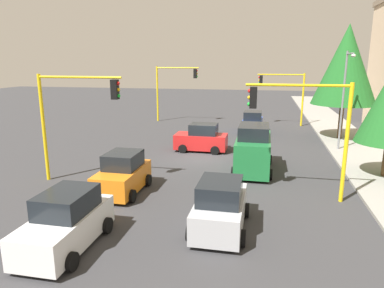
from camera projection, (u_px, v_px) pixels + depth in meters
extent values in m
plane|color=#353538|center=(203.00, 158.00, 23.30)|extent=(120.00, 120.00, 0.00)
cube|color=gray|center=(354.00, 147.00, 25.94)|extent=(80.00, 4.00, 0.15)
cube|color=silver|center=(56.00, 246.00, 12.18)|extent=(2.20, 0.36, 0.01)
cone|color=silver|center=(76.00, 229.00, 13.42)|extent=(0.01, 1.10, 1.10)
cylinder|color=yellow|center=(44.00, 128.00, 18.44)|extent=(0.18, 0.18, 5.67)
cylinder|color=yellow|center=(79.00, 77.00, 17.38)|extent=(0.12, 4.50, 0.12)
cube|color=black|center=(115.00, 90.00, 17.13)|extent=(0.36, 0.32, 0.96)
sphere|color=red|center=(118.00, 83.00, 17.03)|extent=(0.18, 0.18, 0.18)
sphere|color=yellow|center=(118.00, 90.00, 17.10)|extent=(0.18, 0.18, 0.18)
sphere|color=green|center=(119.00, 96.00, 17.16)|extent=(0.18, 0.18, 0.18)
cylinder|color=yellow|center=(346.00, 144.00, 15.46)|extent=(0.18, 0.18, 5.41)
cylinder|color=yellow|center=(297.00, 85.00, 15.33)|extent=(0.12, 4.50, 0.12)
cube|color=black|center=(253.00, 98.00, 15.84)|extent=(0.36, 0.32, 0.96)
sphere|color=red|center=(250.00, 91.00, 15.81)|extent=(0.18, 0.18, 0.18)
sphere|color=yellow|center=(249.00, 98.00, 15.88)|extent=(0.18, 0.18, 0.18)
sphere|color=green|center=(249.00, 104.00, 15.95)|extent=(0.18, 0.18, 0.18)
cylinder|color=yellow|center=(303.00, 100.00, 34.54)|extent=(0.18, 0.18, 5.20)
cylinder|color=yellow|center=(281.00, 75.00, 34.43)|extent=(0.12, 4.50, 0.12)
cube|color=black|center=(261.00, 80.00, 34.94)|extent=(0.36, 0.32, 0.96)
sphere|color=red|center=(259.00, 77.00, 34.91)|extent=(0.18, 0.18, 0.18)
sphere|color=yellow|center=(259.00, 80.00, 34.98)|extent=(0.18, 0.18, 0.18)
sphere|color=green|center=(259.00, 83.00, 35.05)|extent=(0.18, 0.18, 0.18)
cylinder|color=yellow|center=(157.00, 94.00, 37.48)|extent=(0.18, 0.18, 5.82)
cylinder|color=yellow|center=(178.00, 68.00, 36.40)|extent=(0.12, 4.50, 0.12)
cube|color=black|center=(195.00, 74.00, 36.15)|extent=(0.36, 0.32, 0.96)
sphere|color=red|center=(197.00, 71.00, 36.04)|extent=(0.18, 0.18, 0.18)
sphere|color=yellow|center=(197.00, 74.00, 36.11)|extent=(0.18, 0.18, 0.18)
sphere|color=green|center=(197.00, 77.00, 36.18)|extent=(0.18, 0.18, 0.18)
cylinder|color=slate|center=(343.00, 102.00, 24.46)|extent=(0.14, 0.14, 7.00)
cylinder|color=slate|center=(350.00, 54.00, 22.85)|extent=(1.80, 0.10, 0.10)
ellipsoid|color=silver|center=(353.00, 56.00, 22.03)|extent=(0.56, 0.28, 0.20)
cylinder|color=brown|center=(341.00, 121.00, 28.56)|extent=(0.36, 0.36, 3.12)
cone|color=#1E6023|center=(346.00, 65.00, 27.53)|extent=(5.00, 5.00, 6.25)
cube|color=#1E7238|center=(253.00, 153.00, 20.42)|extent=(4.80, 1.90, 1.85)
cube|color=black|center=(254.00, 132.00, 19.90)|extent=(2.50, 1.67, 0.76)
cylinder|color=black|center=(238.00, 158.00, 22.23)|extent=(0.60, 0.20, 0.60)
cylinder|color=black|center=(270.00, 160.00, 21.82)|extent=(0.60, 0.20, 0.60)
cylinder|color=black|center=(233.00, 172.00, 19.39)|extent=(0.60, 0.20, 0.60)
cylinder|color=black|center=(270.00, 174.00, 18.98)|extent=(0.60, 0.20, 0.60)
cube|color=white|center=(66.00, 229.00, 11.96)|extent=(4.02, 1.72, 1.05)
cube|color=black|center=(67.00, 202.00, 11.95)|extent=(2.09, 1.51, 0.76)
cylinder|color=black|center=(72.00, 262.00, 10.68)|extent=(0.60, 0.20, 0.60)
cylinder|color=black|center=(19.00, 255.00, 11.05)|extent=(0.60, 0.20, 0.60)
cylinder|color=black|center=(107.00, 225.00, 13.05)|extent=(0.60, 0.20, 0.60)
cylinder|color=black|center=(63.00, 221.00, 13.42)|extent=(0.60, 0.20, 0.60)
cube|color=red|center=(201.00, 141.00, 25.15)|extent=(1.75, 3.70, 1.05)
cube|color=black|center=(204.00, 129.00, 24.91)|extent=(1.54, 1.92, 0.76)
cylinder|color=black|center=(183.00, 149.00, 24.58)|extent=(0.20, 0.60, 0.60)
cylinder|color=black|center=(188.00, 143.00, 26.36)|extent=(0.20, 0.60, 0.60)
cylinder|color=black|center=(215.00, 150.00, 24.12)|extent=(0.20, 0.60, 0.60)
cylinder|color=black|center=(218.00, 144.00, 25.90)|extent=(0.20, 0.60, 0.60)
cube|color=blue|center=(252.00, 125.00, 31.63)|extent=(3.78, 1.75, 1.05)
cube|color=black|center=(253.00, 116.00, 31.24)|extent=(1.97, 1.54, 0.76)
cylinder|color=black|center=(243.00, 127.00, 33.02)|extent=(0.60, 0.20, 0.60)
cylinder|color=black|center=(263.00, 127.00, 32.65)|extent=(0.60, 0.20, 0.60)
cylinder|color=black|center=(241.00, 131.00, 30.79)|extent=(0.60, 0.20, 0.60)
cylinder|color=black|center=(263.00, 132.00, 30.41)|extent=(0.60, 0.20, 0.60)
cube|color=orange|center=(123.00, 179.00, 17.07)|extent=(3.63, 1.74, 1.05)
cube|color=black|center=(123.00, 160.00, 17.04)|extent=(1.89, 1.53, 0.76)
cylinder|color=black|center=(132.00, 196.00, 15.91)|extent=(0.60, 0.20, 0.60)
cylinder|color=black|center=(95.00, 193.00, 16.28)|extent=(0.60, 0.20, 0.60)
cylinder|color=black|center=(148.00, 180.00, 18.05)|extent=(0.60, 0.20, 0.60)
cylinder|color=black|center=(115.00, 178.00, 18.42)|extent=(0.60, 0.20, 0.60)
cube|color=#B2B5BA|center=(220.00, 211.00, 13.35)|extent=(3.87, 1.76, 1.05)
cube|color=black|center=(220.00, 191.00, 12.96)|extent=(2.01, 1.55, 0.76)
cylinder|color=black|center=(202.00, 206.00, 14.77)|extent=(0.60, 0.20, 0.60)
cylinder|color=black|center=(247.00, 210.00, 14.39)|extent=(0.60, 0.20, 0.60)
cylinder|color=black|center=(190.00, 233.00, 12.48)|extent=(0.60, 0.20, 0.60)
cylinder|color=black|center=(243.00, 238.00, 12.10)|extent=(0.60, 0.20, 0.60)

